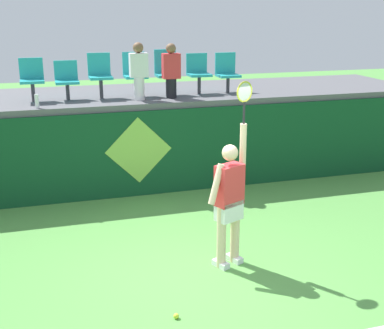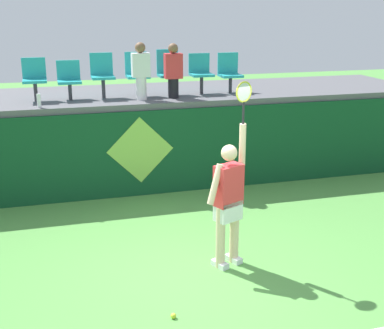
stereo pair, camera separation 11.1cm
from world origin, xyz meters
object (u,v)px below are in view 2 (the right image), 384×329
object	(u,v)px
stadium_chair_3	(137,72)
stadium_chair_5	(201,71)
tennis_ball	(173,316)
stadium_chair_2	(102,73)
stadium_chair_1	(69,78)
stadium_chair_4	(169,70)
water_bottle	(39,101)
tennis_player	(229,199)
stadium_chair_6	(229,71)
stadium_chair_0	(34,77)
spectator_1	(173,70)
spectator_0	(141,70)

from	to	relation	value
stadium_chair_3	stadium_chair_5	bearing A→B (deg)	-0.21
tennis_ball	stadium_chair_2	bearing A→B (deg)	91.72
stadium_chair_1	stadium_chair_4	size ratio (longest dim) A/B	0.82
water_bottle	tennis_player	bearing A→B (deg)	-53.63
stadium_chair_1	stadium_chair_3	xyz separation A→B (m)	(1.32, 0.01, 0.07)
stadium_chair_1	stadium_chair_6	world-z (taller)	stadium_chair_6
stadium_chair_0	spectator_1	bearing A→B (deg)	-8.63
tennis_player	spectator_0	size ratio (longest dim) A/B	2.37
stadium_chair_4	spectator_1	bearing A→B (deg)	-90.00
stadium_chair_3	stadium_chair_5	size ratio (longest dim) A/B	1.07
tennis_ball	spectator_0	size ratio (longest dim) A/B	0.06
spectator_1	tennis_ball	bearing A→B (deg)	-103.82
tennis_player	stadium_chair_1	distance (m)	4.61
stadium_chair_1	spectator_0	size ratio (longest dim) A/B	0.68
tennis_ball	stadium_chair_1	bearing A→B (deg)	98.76
tennis_ball	stadium_chair_5	bearing A→B (deg)	70.36
stadium_chair_0	tennis_player	bearing A→B (deg)	-58.50
stadium_chair_0	stadium_chair_3	size ratio (longest dim) A/B	0.93
stadium_chair_2	spectator_0	xyz separation A→B (m)	(0.68, -0.43, 0.09)
water_bottle	stadium_chair_2	world-z (taller)	stadium_chair_2
stadium_chair_6	spectator_0	size ratio (longest dim) A/B	0.74
tennis_ball	stadium_chair_6	bearing A→B (deg)	64.47
tennis_ball	tennis_player	bearing A→B (deg)	46.51
stadium_chair_0	spectator_0	size ratio (longest dim) A/B	0.74
spectator_1	stadium_chair_5	bearing A→B (deg)	30.57
stadium_chair_1	stadium_chair_6	xyz separation A→B (m)	(3.26, 0.01, 0.03)
stadium_chair_2	stadium_chair_4	distance (m)	1.33
stadium_chair_5	water_bottle	bearing A→B (deg)	-166.78
tennis_player	spectator_0	xyz separation A→B (m)	(-0.52, 3.63, 1.34)
stadium_chair_1	stadium_chair_4	world-z (taller)	stadium_chair_4
spectator_1	stadium_chair_1	bearing A→B (deg)	168.71
stadium_chair_0	stadium_chair_6	size ratio (longest dim) A/B	1.00
stadium_chair_1	tennis_ball	bearing A→B (deg)	-81.24
stadium_chair_5	stadium_chair_3	bearing A→B (deg)	179.79
water_bottle	stadium_chair_3	world-z (taller)	stadium_chair_3
stadium_chair_3	tennis_player	bearing A→B (deg)	-82.65
stadium_chair_1	spectator_1	bearing A→B (deg)	-11.29
tennis_ball	stadium_chair_5	distance (m)	5.90
water_bottle	stadium_chair_6	world-z (taller)	stadium_chair_6
water_bottle	stadium_chair_2	distance (m)	1.48
stadium_chair_2	stadium_chair_5	bearing A→B (deg)	-0.11
tennis_player	stadium_chair_4	xyz separation A→B (m)	(0.12, 4.06, 1.27)
stadium_chair_3	stadium_chair_5	xyz separation A→B (m)	(1.31, -0.00, -0.03)
tennis_ball	stadium_chair_4	bearing A→B (deg)	77.22
tennis_ball	water_bottle	size ratio (longest dim) A/B	0.27
tennis_ball	stadium_chair_3	distance (m)	5.65
tennis_player	stadium_chair_3	distance (m)	4.28
tennis_player	stadium_chair_4	size ratio (longest dim) A/B	2.86
stadium_chair_2	stadium_chair_6	distance (m)	2.62
stadium_chair_3	water_bottle	bearing A→B (deg)	-158.23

